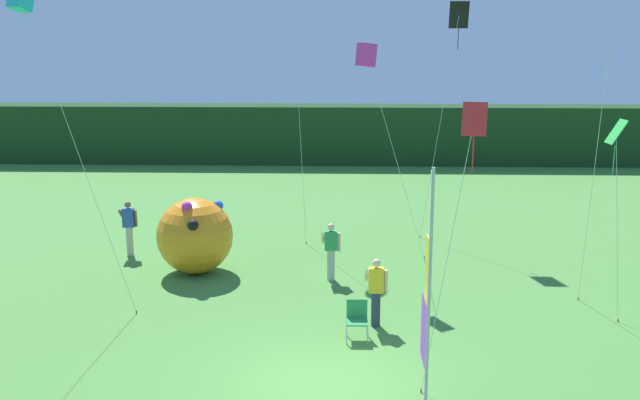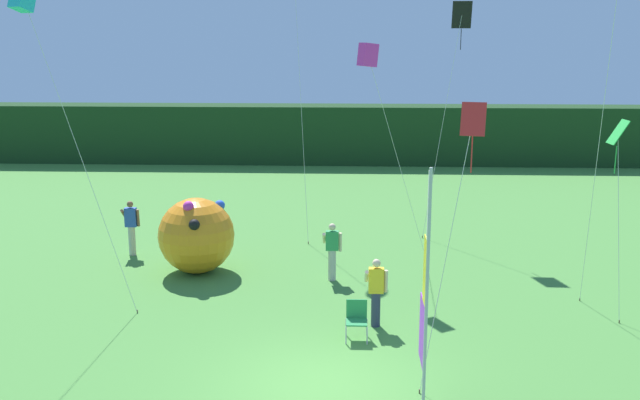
# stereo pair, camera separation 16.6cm
# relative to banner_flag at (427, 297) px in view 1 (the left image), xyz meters

# --- Properties ---
(ground_plane) EXTENTS (120.00, 120.00, 0.00)m
(ground_plane) POSITION_rel_banner_flag_xyz_m (-1.91, 0.98, -2.23)
(ground_plane) COLOR #478438
(distant_treeline) EXTENTS (80.00, 2.40, 3.16)m
(distant_treeline) POSITION_rel_banner_flag_xyz_m (-1.91, 27.42, -0.65)
(distant_treeline) COLOR #193819
(distant_treeline) RESTS_ON ground
(banner_flag) EXTENTS (0.06, 1.03, 4.65)m
(banner_flag) POSITION_rel_banner_flag_xyz_m (0.00, 0.00, 0.00)
(banner_flag) COLOR #B7B7BC
(banner_flag) RESTS_ON ground
(person_near_banner) EXTENTS (0.55, 0.48, 1.68)m
(person_near_banner) POSITION_rel_banner_flag_xyz_m (-0.72, 4.03, -1.33)
(person_near_banner) COLOR #2D334C
(person_near_banner) RESTS_ON ground
(person_mid_field) EXTENTS (0.55, 0.48, 1.76)m
(person_mid_field) POSITION_rel_banner_flag_xyz_m (-8.29, 9.57, -1.28)
(person_mid_field) COLOR #B7B2A3
(person_mid_field) RESTS_ON ground
(person_far_left) EXTENTS (0.55, 0.48, 1.67)m
(person_far_left) POSITION_rel_banner_flag_xyz_m (-1.86, 7.37, -1.34)
(person_far_left) COLOR #B7B2A3
(person_far_left) RESTS_ON ground
(inflatable_balloon) EXTENTS (2.23, 2.23, 2.27)m
(inflatable_balloon) POSITION_rel_banner_flag_xyz_m (-5.85, 7.93, -1.10)
(inflatable_balloon) COLOR orange
(inflatable_balloon) RESTS_ON ground
(folding_chair) EXTENTS (0.51, 0.51, 0.89)m
(folding_chair) POSITION_rel_banner_flag_xyz_m (-1.19, 3.28, -1.71)
(folding_chair) COLOR #BCBCC1
(folding_chair) RESTS_ON ground
(kite_magenta_box_0) EXTENTS (2.27, 1.13, 6.65)m
(kite_magenta_box_0) POSITION_rel_banner_flag_xyz_m (-0.88, 8.73, 4.05)
(kite_magenta_box_0) COLOR brown
(kite_magenta_box_0) RESTS_ON ground
(kite_black_diamond_1) EXTENTS (1.52, 1.05, 7.98)m
(kite_black_diamond_1) POSITION_rel_banner_flag_xyz_m (2.27, 12.83, 4.93)
(kite_black_diamond_1) COLOR brown
(kite_black_diamond_1) RESTS_ON ground
(kite_red_diamond_4) EXTENTS (1.17, 0.79, 5.61)m
(kite_red_diamond_4) POSITION_rel_banner_flag_xyz_m (0.87, 1.24, 2.69)
(kite_red_diamond_4) COLOR brown
(kite_red_diamond_4) RESTS_ON ground
(kite_green_diamond_6) EXTENTS (0.40, 1.57, 4.81)m
(kite_green_diamond_6) POSITION_rel_banner_flag_xyz_m (5.24, 5.68, 2.01)
(kite_green_diamond_6) COLOR brown
(kite_green_diamond_6) RESTS_ON ground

